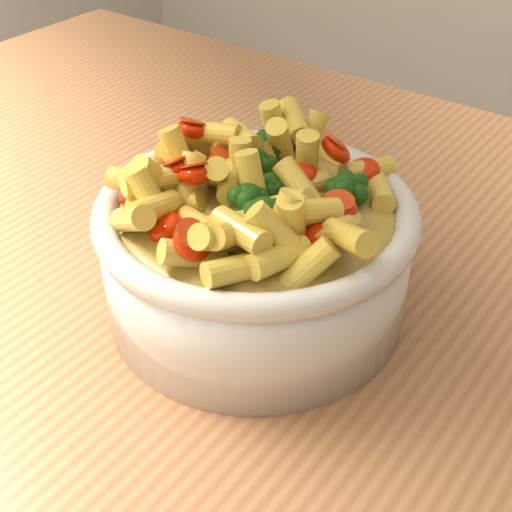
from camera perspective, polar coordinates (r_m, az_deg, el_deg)
The scene contains 3 objects.
table at distance 0.73m, azimuth -1.81°, elevation -4.92°, with size 1.20×0.80×0.90m.
serving_bowl at distance 0.55m, azimuth 0.00°, elevation 0.11°, with size 0.24×0.24×0.10m.
pasta_salad at distance 0.51m, azimuth 0.00°, elevation 5.93°, with size 0.19×0.19×0.04m.
Camera 1 is at (0.34, -0.43, 1.28)m, focal length 50.00 mm.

